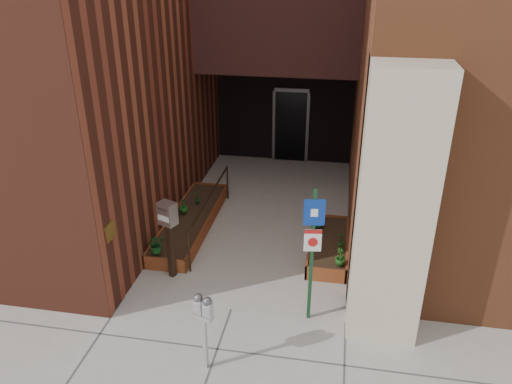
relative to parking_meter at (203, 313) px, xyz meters
The scene contains 14 objects.
ground 1.74m from the parking_meter, 87.25° to the left, with size 80.00×80.00×0.00m, color #9E9991.
planter_left 4.45m from the parking_meter, 109.92° to the left, with size 0.90×3.60×0.30m.
planter_right 4.06m from the parking_meter, 65.11° to the left, with size 0.80×2.20×0.30m.
handrail 4.17m from the parking_meter, 103.67° to the left, with size 0.04×3.34×0.90m.
parking_meter is the anchor object (origin of this frame).
sign_post 2.06m from the parking_meter, 44.50° to the left, with size 0.33×0.10×2.46m.
payment_dropbox 2.54m from the parking_meter, 120.26° to the left, with size 0.38×0.34×1.60m.
shrub_left_a 3.05m from the parking_meter, 123.98° to the left, with size 0.36×0.36×0.40m, color #17501C.
shrub_left_b 4.16m from the parking_meter, 115.62° to the left, with size 0.21×0.21×0.37m, color #19591D.
shrub_left_c 4.58m from the parking_meter, 111.69° to the left, with size 0.20×0.20×0.36m, color #1D5F1B.
shrub_left_d 4.99m from the parking_meter, 107.53° to the left, with size 0.17×0.17×0.33m, color #165019.
shrub_right_a 3.35m from the parking_meter, 54.56° to the left, with size 0.20×0.20×0.36m, color #1C4E16.
shrub_right_b 3.88m from the parking_meter, 60.05° to the left, with size 0.19×0.19×0.35m, color #195A1D.
shrub_right_c 4.38m from the parking_meter, 70.96° to the left, with size 0.33×0.33×0.37m, color #17511C.
Camera 1 is at (1.68, -6.86, 5.69)m, focal length 35.00 mm.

